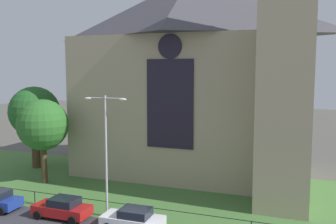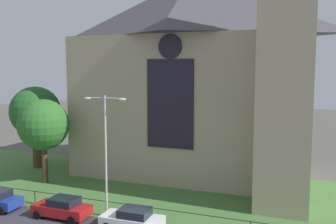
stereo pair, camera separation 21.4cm
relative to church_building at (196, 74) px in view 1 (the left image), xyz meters
name	(u,v)px [view 1 (the left image)]	position (x,y,z in m)	size (l,w,h in m)	color
ground	(181,191)	(0.51, -5.96, -10.27)	(160.00, 160.00, 0.00)	#56544C
grass_verge	(174,198)	(0.51, -7.96, -10.27)	(120.00, 20.00, 0.01)	#477538
church_building	(196,74)	(0.00, 0.00, 0.00)	(23.20, 16.20, 26.00)	tan
iron_railing	(131,207)	(-0.77, -13.46, -9.29)	(34.19, 0.07, 1.13)	black
tree_left_near	(43,125)	(-12.50, -8.21, -4.71)	(4.82, 4.82, 8.01)	#4C3823
tree_left_far	(35,112)	(-17.10, -3.79, -4.15)	(5.49, 5.49, 8.95)	#4C3823
streetlamp_near	(106,141)	(-2.69, -13.56, -4.65)	(3.37, 0.26, 8.95)	#B2B2B7
parked_car_red	(63,208)	(-5.61, -14.89, -9.53)	(4.21, 2.04, 1.51)	#B21919
parked_car_white	(133,219)	(0.14, -15.01, -9.53)	(4.25, 2.11, 1.51)	silver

